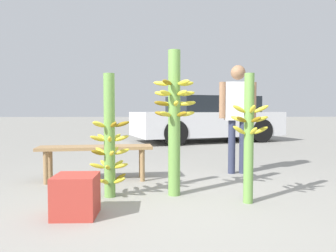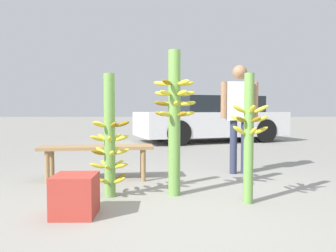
{
  "view_description": "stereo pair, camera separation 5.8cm",
  "coord_description": "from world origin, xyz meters",
  "px_view_note": "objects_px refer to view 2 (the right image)",
  "views": [
    {
      "loc": [
        -0.14,
        -3.08,
        0.93
      ],
      "look_at": [
        -0.03,
        0.39,
        0.76
      ],
      "focal_mm": 35.0,
      "sensor_mm": 36.0,
      "label": 1
    },
    {
      "loc": [
        -0.08,
        -3.09,
        0.93
      ],
      "look_at": [
        -0.03,
        0.39,
        0.76
      ],
      "focal_mm": 35.0,
      "sensor_mm": 36.0,
      "label": 2
    }
  ],
  "objects_px": {
    "banana_stalk_right": "(249,134)",
    "market_bench": "(97,151)",
    "vendor_person": "(239,108)",
    "produce_crate": "(75,195)",
    "banana_stalk_left": "(110,140)",
    "banana_stalk_center": "(174,118)",
    "parked_car": "(211,119)"
  },
  "relations": [
    {
      "from": "banana_stalk_center",
      "to": "parked_car",
      "type": "distance_m",
      "value": 6.24
    },
    {
      "from": "banana_stalk_right",
      "to": "market_bench",
      "type": "distance_m",
      "value": 2.06
    },
    {
      "from": "banana_stalk_right",
      "to": "vendor_person",
      "type": "bearing_deg",
      "value": 80.38
    },
    {
      "from": "banana_stalk_left",
      "to": "market_bench",
      "type": "distance_m",
      "value": 0.9
    },
    {
      "from": "banana_stalk_center",
      "to": "produce_crate",
      "type": "distance_m",
      "value": 1.31
    },
    {
      "from": "banana_stalk_right",
      "to": "market_bench",
      "type": "relative_size",
      "value": 0.86
    },
    {
      "from": "banana_stalk_center",
      "to": "market_bench",
      "type": "relative_size",
      "value": 1.04
    },
    {
      "from": "banana_stalk_center",
      "to": "vendor_person",
      "type": "xyz_separation_m",
      "value": [
        0.98,
        1.19,
        0.11
      ]
    },
    {
      "from": "banana_stalk_center",
      "to": "vendor_person",
      "type": "distance_m",
      "value": 1.55
    },
    {
      "from": "banana_stalk_left",
      "to": "banana_stalk_right",
      "type": "relative_size",
      "value": 1.02
    },
    {
      "from": "banana_stalk_left",
      "to": "produce_crate",
      "type": "distance_m",
      "value": 0.79
    },
    {
      "from": "parked_car",
      "to": "banana_stalk_center",
      "type": "bearing_deg",
      "value": 149.89
    },
    {
      "from": "banana_stalk_right",
      "to": "vendor_person",
      "type": "xyz_separation_m",
      "value": [
        0.26,
        1.51,
        0.26
      ]
    },
    {
      "from": "market_bench",
      "to": "banana_stalk_right",
      "type": "bearing_deg",
      "value": -38.76
    },
    {
      "from": "banana_stalk_center",
      "to": "market_bench",
      "type": "distance_m",
      "value": 1.34
    },
    {
      "from": "banana_stalk_center",
      "to": "vendor_person",
      "type": "bearing_deg",
      "value": 50.53
    },
    {
      "from": "produce_crate",
      "to": "market_bench",
      "type": "bearing_deg",
      "value": 93.96
    },
    {
      "from": "vendor_person",
      "to": "produce_crate",
      "type": "bearing_deg",
      "value": 43.05
    },
    {
      "from": "banana_stalk_right",
      "to": "banana_stalk_center",
      "type": "bearing_deg",
      "value": 156.45
    },
    {
      "from": "vendor_person",
      "to": "market_bench",
      "type": "bearing_deg",
      "value": 10.23
    },
    {
      "from": "banana_stalk_left",
      "to": "vendor_person",
      "type": "height_order",
      "value": "vendor_person"
    },
    {
      "from": "market_bench",
      "to": "produce_crate",
      "type": "distance_m",
      "value": 1.47
    },
    {
      "from": "parked_car",
      "to": "produce_crate",
      "type": "relative_size",
      "value": 12.63
    },
    {
      "from": "produce_crate",
      "to": "vendor_person",
      "type": "bearing_deg",
      "value": 45.04
    },
    {
      "from": "banana_stalk_center",
      "to": "market_bench",
      "type": "height_order",
      "value": "banana_stalk_center"
    },
    {
      "from": "banana_stalk_right",
      "to": "vendor_person",
      "type": "height_order",
      "value": "vendor_person"
    },
    {
      "from": "banana_stalk_left",
      "to": "banana_stalk_right",
      "type": "distance_m",
      "value": 1.45
    },
    {
      "from": "vendor_person",
      "to": "banana_stalk_left",
      "type": "bearing_deg",
      "value": 34.57
    },
    {
      "from": "vendor_person",
      "to": "market_bench",
      "type": "xyz_separation_m",
      "value": [
        -1.98,
        -0.43,
        -0.57
      ]
    },
    {
      "from": "market_bench",
      "to": "banana_stalk_left",
      "type": "bearing_deg",
      "value": -76.22
    },
    {
      "from": "market_bench",
      "to": "produce_crate",
      "type": "relative_size",
      "value": 4.13
    },
    {
      "from": "parked_car",
      "to": "banana_stalk_left",
      "type": "bearing_deg",
      "value": 143.96
    }
  ]
}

